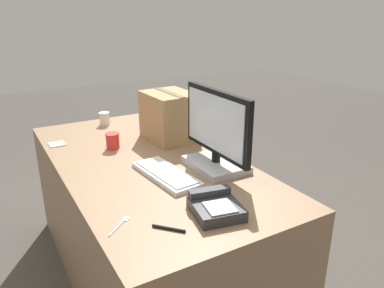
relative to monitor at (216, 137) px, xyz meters
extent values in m
plane|color=#47423D|center=(-0.29, -0.27, -0.93)|extent=(12.00, 12.00, 0.00)
cube|color=#8C6B4C|center=(-0.29, -0.27, -0.55)|extent=(1.80, 0.90, 0.76)
cube|color=#B7B7B7|center=(0.00, 0.00, -0.15)|extent=(0.32, 0.24, 0.04)
cylinder|color=black|center=(0.00, 0.00, -0.11)|extent=(0.04, 0.04, 0.05)
cube|color=black|center=(0.00, 0.00, 0.08)|extent=(0.53, 0.03, 0.32)
cube|color=silver|center=(0.00, -0.02, 0.08)|extent=(0.48, 0.01, 0.28)
cube|color=silver|center=(-0.03, -0.27, -0.16)|extent=(0.43, 0.20, 0.02)
cube|color=silver|center=(-0.03, -0.27, -0.15)|extent=(0.39, 0.16, 0.01)
cube|color=#2D2D33|center=(0.39, -0.25, -0.15)|extent=(0.24, 0.22, 0.05)
cube|color=#2D2D33|center=(0.31, -0.24, -0.11)|extent=(0.08, 0.18, 0.03)
cube|color=gray|center=(0.42, -0.26, -0.12)|extent=(0.13, 0.13, 0.01)
cylinder|color=beige|center=(-1.02, -0.26, -0.13)|extent=(0.07, 0.07, 0.08)
cylinder|color=beige|center=(-1.02, -0.26, -0.08)|extent=(0.08, 0.08, 0.01)
cylinder|color=red|center=(-0.54, -0.37, -0.13)|extent=(0.08, 0.08, 0.08)
cylinder|color=red|center=(-0.54, -0.37, -0.08)|extent=(0.08, 0.08, 0.01)
cube|color=silver|center=(0.29, -0.63, -0.17)|extent=(0.08, 0.09, 0.00)
ellipsoid|color=silver|center=(0.24, -0.58, -0.17)|extent=(0.05, 0.05, 0.00)
cube|color=tan|center=(-0.52, 0.00, -0.02)|extent=(0.34, 0.28, 0.30)
cube|color=brown|center=(-0.52, 0.00, 0.13)|extent=(0.33, 0.05, 0.00)
cylinder|color=black|center=(0.39, -0.47, -0.16)|extent=(0.11, 0.10, 0.01)
cube|color=silver|center=(-0.77, -0.64, -0.17)|extent=(0.09, 0.09, 0.01)
camera|label=1|loc=(1.48, -1.00, 0.61)|focal=35.00mm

